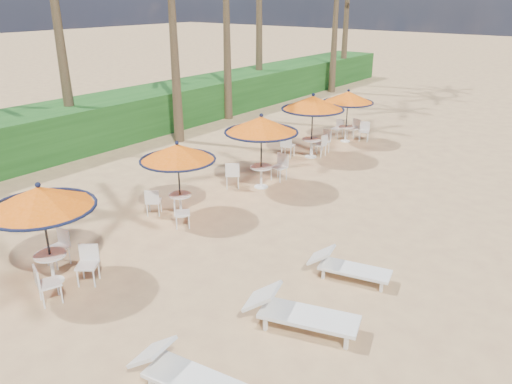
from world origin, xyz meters
TOP-DOWN VIEW (x-y plane):
  - ground at (0.00, 0.00)m, footprint 160.00×160.00m
  - scrub_hedge at (-13.50, 11.00)m, footprint 3.00×40.00m
  - station_0 at (-4.73, -0.32)m, footprint 2.27×2.27m
  - station_1 at (-5.12, 3.86)m, footprint 2.14×2.14m
  - station_2 at (-4.67, 7.14)m, footprint 2.38×2.38m
  - station_3 at (-5.09, 10.97)m, footprint 2.41×2.41m
  - station_4 at (-5.06, 13.84)m, footprint 2.17×2.17m
  - lounger_near at (-0.06, -0.91)m, footprint 2.15×0.95m
  - lounger_mid at (0.43, 1.56)m, footprint 2.29×1.30m
  - lounger_far at (0.31, 3.75)m, footprint 1.92×0.98m

SIDE VIEW (x-z plane):
  - ground at x=0.00m, z-range 0.00..0.00m
  - lounger_far at x=0.31m, z-range -0.02..0.64m
  - lounger_near at x=-0.06m, z-range -0.02..0.72m
  - lounger_mid at x=0.43m, z-range -0.03..0.76m
  - scrub_hedge at x=-13.50m, z-range 0.00..1.80m
  - station_4 at x=-5.06m, z-range 0.52..2.78m
  - station_1 at x=-5.12m, z-range 0.58..2.81m
  - station_0 at x=-4.73m, z-range 0.55..2.91m
  - station_3 at x=-5.09m, z-range 0.58..3.09m
  - station_2 at x=-4.67m, z-range 0.65..3.14m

